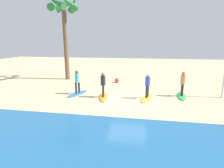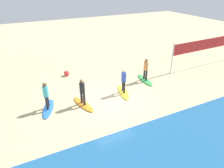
{
  "view_description": "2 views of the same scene",
  "coord_description": "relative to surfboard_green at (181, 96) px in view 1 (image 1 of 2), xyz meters",
  "views": [
    {
      "loc": [
        -0.83,
        11.1,
        3.69
      ],
      "look_at": [
        1.13,
        -0.36,
        0.93
      ],
      "focal_mm": 28.56,
      "sensor_mm": 36.0,
      "label": 1
    },
    {
      "loc": [
        4.97,
        10.18,
        6.89
      ],
      "look_at": [
        -0.4,
        -0.51,
        0.81
      ],
      "focal_mm": 33.48,
      "sensor_mm": 36.0,
      "label": 2
    }
  ],
  "objects": [
    {
      "name": "surfboard_blue",
      "position": [
        7.3,
        0.65,
        0.0
      ],
      "size": [
        1.25,
        2.16,
        0.09
      ],
      "primitive_type": "ellipsoid",
      "rotation": [
        0.0,
        0.0,
        1.22
      ],
      "color": "blue",
      "rests_on": "ground"
    },
    {
      "name": "surfboard_orange",
      "position": [
        5.3,
        1.14,
        0.0
      ],
      "size": [
        0.97,
        2.17,
        0.09
      ],
      "primitive_type": "ellipsoid",
      "rotation": [
        0.0,
        0.0,
        1.77
      ],
      "color": "orange",
      "rests_on": "ground"
    },
    {
      "name": "beach_ball",
      "position": [
        5.02,
        -3.49,
        0.17
      ],
      "size": [
        0.43,
        0.43,
        0.43
      ],
      "primitive_type": "sphere",
      "color": "#E53838",
      "rests_on": "ground"
    },
    {
      "name": "surfer_green",
      "position": [
        -0.0,
        0.0,
        0.99
      ],
      "size": [
        0.32,
        0.46,
        1.64
      ],
      "color": "#232328",
      "rests_on": "surfboard_green"
    },
    {
      "name": "surfer_blue",
      "position": [
        7.3,
        0.65,
        0.99
      ],
      "size": [
        0.32,
        0.44,
        1.64
      ],
      "color": "#232328",
      "rests_on": "surfboard_blue"
    },
    {
      "name": "surfboard_green",
      "position": [
        0.0,
        0.0,
        0.0
      ],
      "size": [
        0.8,
        2.15,
        0.09
      ],
      "primitive_type": "ellipsoid",
      "rotation": [
        0.0,
        0.0,
        1.45
      ],
      "color": "green",
      "rests_on": "ground"
    },
    {
      "name": "surfer_orange",
      "position": [
        5.3,
        1.14,
        0.99
      ],
      "size": [
        0.32,
        0.45,
        1.64
      ],
      "color": "#232328",
      "rests_on": "surfboard_orange"
    },
    {
      "name": "surfboard_yellow",
      "position": [
        2.38,
        0.91,
        0.0
      ],
      "size": [
        1.08,
        2.17,
        0.09
      ],
      "primitive_type": "ellipsoid",
      "rotation": [
        0.0,
        0.0,
        1.31
      ],
      "color": "yellow",
      "rests_on": "ground"
    },
    {
      "name": "surfer_yellow",
      "position": [
        2.38,
        0.91,
        0.99
      ],
      "size": [
        0.32,
        0.45,
        1.64
      ],
      "color": "#232328",
      "rests_on": "surfboard_yellow"
    },
    {
      "name": "palm_tree",
      "position": [
        10.17,
        -4.25,
        6.19
      ],
      "size": [
        2.88,
        3.03,
        7.78
      ],
      "color": "brown",
      "rests_on": "ground"
    },
    {
      "name": "ground_plane",
      "position": [
        3.59,
        1.35,
        -0.04
      ],
      "size": [
        60.0,
        60.0,
        0.0
      ],
      "primitive_type": "plane",
      "color": "#CCB789"
    }
  ]
}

